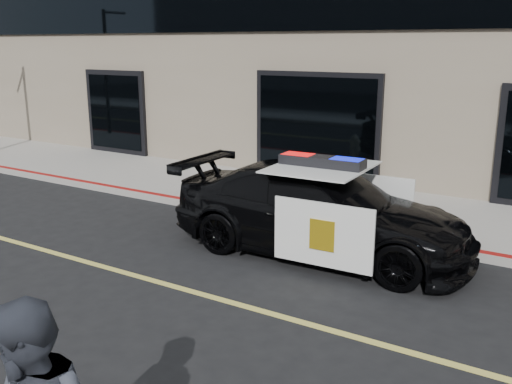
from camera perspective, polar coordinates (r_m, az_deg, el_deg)
The scene contains 4 objects.
ground at distance 8.82m, azimuth -8.47°, elevation -9.27°, with size 120.00×120.00×0.00m, color black.
sidewalk_n at distance 12.99m, azimuth 6.55°, elevation -0.98°, with size 60.00×3.50×0.15m, color gray.
police_car at distance 9.86m, azimuth 6.48°, elevation -1.83°, with size 2.63×5.40×1.72m.
fire_hydrant at distance 12.38m, azimuth 0.24°, elevation 0.50°, with size 0.37×0.51×0.81m.
Camera 1 is at (5.29, -6.10, 3.55)m, focal length 40.00 mm.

